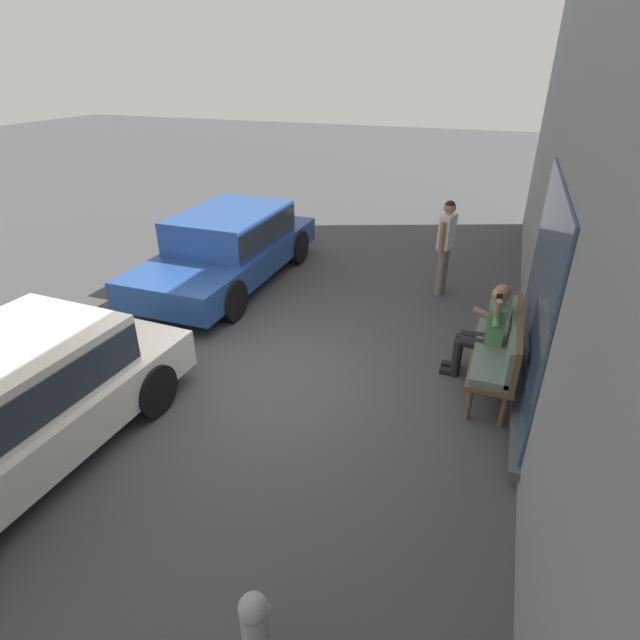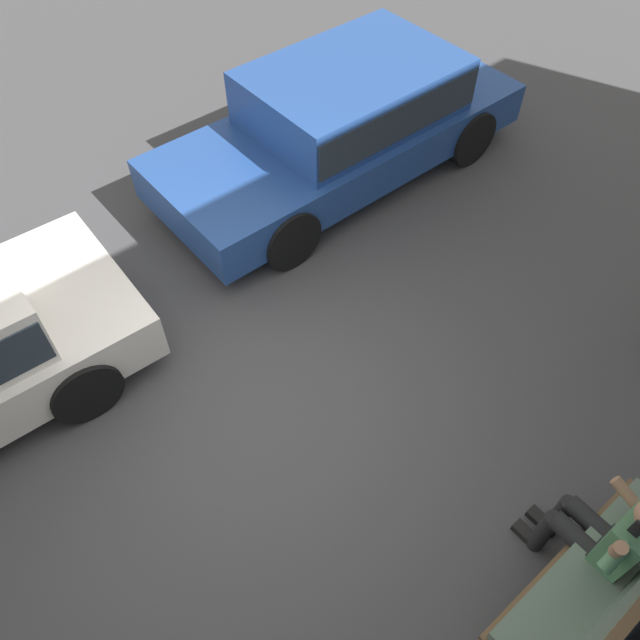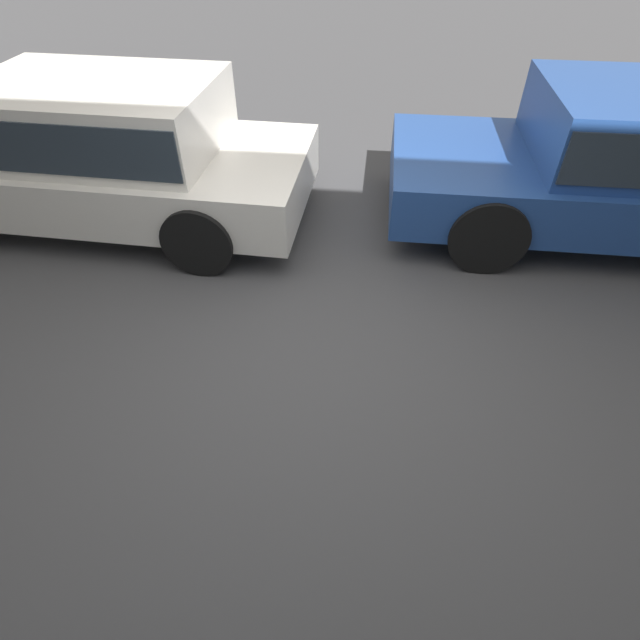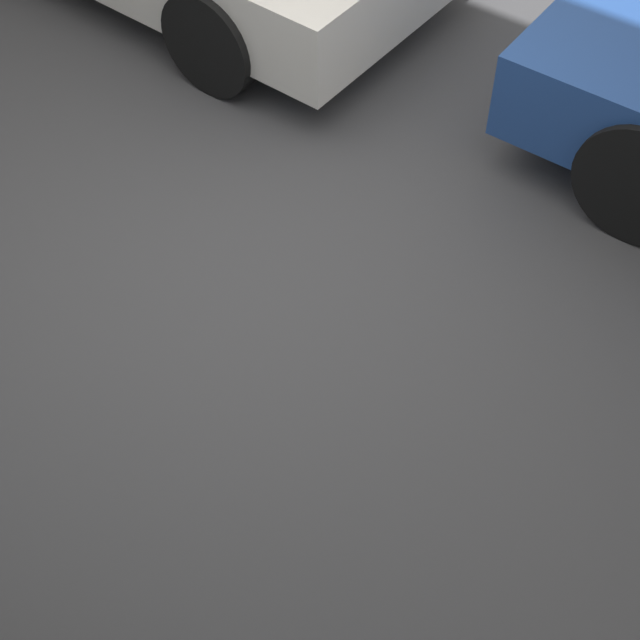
{
  "view_description": "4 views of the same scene",
  "coord_description": "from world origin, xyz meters",
  "px_view_note": "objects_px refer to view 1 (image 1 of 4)",
  "views": [
    {
      "loc": [
        5.01,
        2.6,
        3.84
      ],
      "look_at": [
        -0.18,
        0.7,
        0.98
      ],
      "focal_mm": 28.0,
      "sensor_mm": 36.0,
      "label": 1
    },
    {
      "loc": [
        1.36,
        2.6,
        4.93
      ],
      "look_at": [
        -0.61,
        0.23,
        1.12
      ],
      "focal_mm": 35.0,
      "sensor_mm": 36.0,
      "label": 2
    },
    {
      "loc": [
        -0.43,
        2.6,
        2.75
      ],
      "look_at": [
        -0.18,
        0.48,
        0.81
      ],
      "focal_mm": 28.0,
      "sensor_mm": 36.0,
      "label": 3
    },
    {
      "loc": [
        -2.3,
        2.6,
        3.67
      ],
      "look_at": [
        -0.89,
        0.65,
        0.76
      ],
      "focal_mm": 55.0,
      "sensor_mm": 36.0,
      "label": 4
    }
  ],
  "objects_px": {
    "bench": "(502,348)",
    "fire_hydrant": "(256,637)",
    "pedestrian_standing": "(446,240)",
    "parked_car_near": "(230,243)",
    "parked_car_mid": "(2,404)",
    "person_on_phone": "(486,329)"
  },
  "relations": [
    {
      "from": "pedestrian_standing",
      "to": "parked_car_near",
      "type": "bearing_deg",
      "value": -78.78
    },
    {
      "from": "bench",
      "to": "fire_hydrant",
      "type": "xyz_separation_m",
      "value": [
        4.19,
        -1.39,
        -0.22
      ]
    },
    {
      "from": "parked_car_mid",
      "to": "pedestrian_standing",
      "type": "distance_m",
      "value": 7.03
    },
    {
      "from": "person_on_phone",
      "to": "pedestrian_standing",
      "type": "bearing_deg",
      "value": -161.12
    },
    {
      "from": "parked_car_near",
      "to": "parked_car_mid",
      "type": "height_order",
      "value": "parked_car_near"
    },
    {
      "from": "pedestrian_standing",
      "to": "bench",
      "type": "bearing_deg",
      "value": 21.54
    },
    {
      "from": "person_on_phone",
      "to": "fire_hydrant",
      "type": "xyz_separation_m",
      "value": [
        4.41,
        -1.16,
        -0.35
      ]
    },
    {
      "from": "person_on_phone",
      "to": "fire_hydrant",
      "type": "bearing_deg",
      "value": -14.79
    },
    {
      "from": "bench",
      "to": "parked_car_mid",
      "type": "xyz_separation_m",
      "value": [
        3.17,
        -4.75,
        0.13
      ]
    },
    {
      "from": "bench",
      "to": "fire_hydrant",
      "type": "relative_size",
      "value": 2.13
    },
    {
      "from": "bench",
      "to": "parked_car_near",
      "type": "relative_size",
      "value": 0.38
    },
    {
      "from": "person_on_phone",
      "to": "parked_car_near",
      "type": "xyz_separation_m",
      "value": [
        -1.85,
        -4.83,
        0.02
      ]
    },
    {
      "from": "parked_car_mid",
      "to": "pedestrian_standing",
      "type": "bearing_deg",
      "value": 148.93
    },
    {
      "from": "parked_car_mid",
      "to": "fire_hydrant",
      "type": "relative_size",
      "value": 5.29
    },
    {
      "from": "parked_car_near",
      "to": "pedestrian_standing",
      "type": "xyz_separation_m",
      "value": [
        -0.78,
        3.94,
        0.26
      ]
    },
    {
      "from": "bench",
      "to": "parked_car_near",
      "type": "height_order",
      "value": "parked_car_near"
    },
    {
      "from": "bench",
      "to": "fire_hydrant",
      "type": "height_order",
      "value": "bench"
    },
    {
      "from": "person_on_phone",
      "to": "pedestrian_standing",
      "type": "xyz_separation_m",
      "value": [
        -2.63,
        -0.9,
        0.29
      ]
    },
    {
      "from": "bench",
      "to": "parked_car_near",
      "type": "bearing_deg",
      "value": -112.24
    },
    {
      "from": "parked_car_near",
      "to": "person_on_phone",
      "type": "bearing_deg",
      "value": 69.08
    },
    {
      "from": "person_on_phone",
      "to": "parked_car_near",
      "type": "height_order",
      "value": "person_on_phone"
    },
    {
      "from": "fire_hydrant",
      "to": "parked_car_near",
      "type": "bearing_deg",
      "value": -149.6
    }
  ]
}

